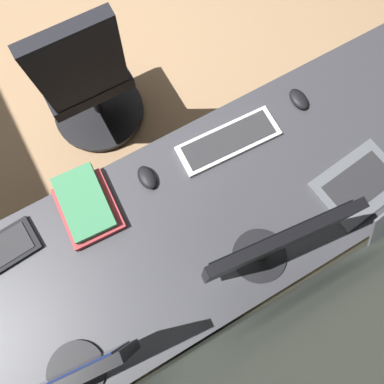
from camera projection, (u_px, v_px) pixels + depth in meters
name	position (u px, v px, depth m)	size (l,w,h in m)	color
floor_plane	(58.00, 34.00, 2.49)	(5.17, 5.17, 0.00)	#9E7A56
wall_back	(272.00, 377.00, 0.69)	(4.59, 0.10, 2.60)	slate
desk	(198.00, 223.00, 1.41)	(2.40, 0.74, 0.73)	#38383D
drawer_pedestal	(170.00, 258.00, 1.70)	(0.40, 0.51, 0.69)	#38383D
monitor_secondary	(273.00, 246.00, 1.09)	(0.46, 0.20, 0.43)	black
laptop_leftmost	(376.00, 194.00, 1.34)	(0.37, 0.36, 0.22)	#595B60
keyboard_main	(228.00, 141.00, 1.44)	(0.43, 0.16, 0.02)	silver
mouse_main	(147.00, 177.00, 1.39)	(0.06, 0.10, 0.03)	black
mouse_spare	(299.00, 99.00, 1.49)	(0.06, 0.10, 0.03)	black
book_stack_near	(86.00, 206.00, 1.35)	(0.22, 0.29, 0.06)	#B2383D
office_chair	(85.00, 81.00, 1.85)	(0.56, 0.56, 0.97)	black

